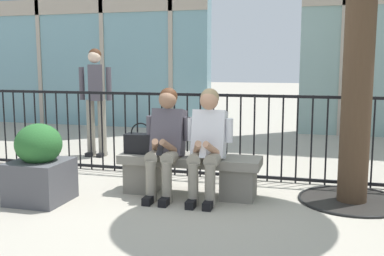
{
  "coord_description": "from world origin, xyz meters",
  "views": [
    {
      "loc": [
        1.36,
        -4.82,
        1.48
      ],
      "look_at": [
        0.0,
        0.1,
        0.75
      ],
      "focal_mm": 42.45,
      "sensor_mm": 36.0,
      "label": 1
    }
  ],
  "objects_px": {
    "stone_bench": "(190,171)",
    "seated_person_with_phone": "(166,139)",
    "bystander_at_railing": "(96,94)",
    "seated_person_companion": "(207,141)",
    "planter": "(40,166)",
    "handbag_on_bench": "(141,143)"
  },
  "relations": [
    {
      "from": "stone_bench",
      "to": "seated_person_with_phone",
      "type": "distance_m",
      "value": 0.46
    },
    {
      "from": "stone_bench",
      "to": "bystander_at_railing",
      "type": "distance_m",
      "value": 2.75
    },
    {
      "from": "seated_person_companion",
      "to": "planter",
      "type": "xyz_separation_m",
      "value": [
        -1.71,
        -0.56,
        -0.26
      ]
    },
    {
      "from": "seated_person_companion",
      "to": "seated_person_with_phone",
      "type": "bearing_deg",
      "value": 180.0
    },
    {
      "from": "seated_person_companion",
      "to": "planter",
      "type": "height_order",
      "value": "seated_person_companion"
    },
    {
      "from": "seated_person_with_phone",
      "to": "planter",
      "type": "relative_size",
      "value": 1.43
    },
    {
      "from": "stone_bench",
      "to": "bystander_at_railing",
      "type": "bearing_deg",
      "value": 140.03
    },
    {
      "from": "seated_person_companion",
      "to": "handbag_on_bench",
      "type": "height_order",
      "value": "seated_person_companion"
    },
    {
      "from": "handbag_on_bench",
      "to": "planter",
      "type": "relative_size",
      "value": 0.43
    },
    {
      "from": "seated_person_with_phone",
      "to": "seated_person_companion",
      "type": "bearing_deg",
      "value": 0.0
    },
    {
      "from": "seated_person_companion",
      "to": "handbag_on_bench",
      "type": "xyz_separation_m",
      "value": [
        -0.82,
        0.12,
        -0.08
      ]
    },
    {
      "from": "handbag_on_bench",
      "to": "seated_person_companion",
      "type": "bearing_deg",
      "value": -8.28
    },
    {
      "from": "stone_bench",
      "to": "planter",
      "type": "distance_m",
      "value": 1.63
    },
    {
      "from": "bystander_at_railing",
      "to": "seated_person_with_phone",
      "type": "bearing_deg",
      "value": -45.56
    },
    {
      "from": "seated_person_companion",
      "to": "handbag_on_bench",
      "type": "distance_m",
      "value": 0.83
    },
    {
      "from": "bystander_at_railing",
      "to": "handbag_on_bench",
      "type": "bearing_deg",
      "value": -49.72
    },
    {
      "from": "stone_bench",
      "to": "handbag_on_bench",
      "type": "distance_m",
      "value": 0.65
    },
    {
      "from": "stone_bench",
      "to": "seated_person_companion",
      "type": "bearing_deg",
      "value": -28.63
    },
    {
      "from": "seated_person_with_phone",
      "to": "planter",
      "type": "xyz_separation_m",
      "value": [
        -1.24,
        -0.56,
        -0.26
      ]
    },
    {
      "from": "planter",
      "to": "seated_person_companion",
      "type": "bearing_deg",
      "value": 18.1
    },
    {
      "from": "handbag_on_bench",
      "to": "stone_bench",
      "type": "bearing_deg",
      "value": 0.99
    },
    {
      "from": "seated_person_with_phone",
      "to": "seated_person_companion",
      "type": "xyz_separation_m",
      "value": [
        0.47,
        0.0,
        0.0
      ]
    }
  ]
}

